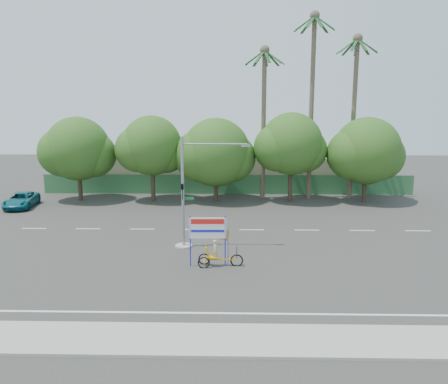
{
  "coord_description": "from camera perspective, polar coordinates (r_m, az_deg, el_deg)",
  "views": [
    {
      "loc": [
        0.67,
        -22.67,
        8.69
      ],
      "look_at": [
        0.07,
        4.35,
        3.5
      ],
      "focal_mm": 35.0,
      "sensor_mm": 36.0,
      "label": 1
    }
  ],
  "objects": [
    {
      "name": "building_right",
      "position": [
        49.7,
        9.76,
        2.75
      ],
      "size": [
        14.0,
        8.0,
        3.6
      ],
      "primitive_type": "cube",
      "color": "#B5A990",
      "rests_on": "ground"
    },
    {
      "name": "palm_tall",
      "position": [
        42.84,
        11.43,
        13.04
      ],
      "size": [
        3.73,
        3.79,
        17.45
      ],
      "color": "#70604C",
      "rests_on": "ground"
    },
    {
      "name": "tree_center",
      "position": [
        40.93,
        -1.14,
        4.95
      ],
      "size": [
        7.62,
        6.4,
        7.85
      ],
      "color": "#473828",
      "rests_on": "ground"
    },
    {
      "name": "tree_far_right",
      "position": [
        42.68,
        18.07,
        4.9
      ],
      "size": [
        7.38,
        6.2,
        7.94
      ],
      "color": "#473828",
      "rests_on": "ground"
    },
    {
      "name": "tree_left",
      "position": [
        41.56,
        -9.47,
        5.71
      ],
      "size": [
        6.66,
        5.6,
        8.07
      ],
      "color": "#473828",
      "rests_on": "ground"
    },
    {
      "name": "ground",
      "position": [
        24.29,
        -0.39,
        -10.09
      ],
      "size": [
        120.0,
        120.0,
        0.0
      ],
      "primitive_type": "plane",
      "color": "#33302D",
      "rests_on": "ground"
    },
    {
      "name": "tree_far_left",
      "position": [
        43.43,
        -18.61,
        5.12
      ],
      "size": [
        7.14,
        6.0,
        7.96
      ],
      "color": "#473828",
      "rests_on": "ground"
    },
    {
      "name": "sidewalk_near",
      "position": [
        17.47,
        -1.15,
        -18.74
      ],
      "size": [
        50.0,
        2.4,
        0.12
      ],
      "primitive_type": "cube",
      "color": "gray",
      "rests_on": "ground"
    },
    {
      "name": "building_left",
      "position": [
        50.27,
        -11.0,
        3.03
      ],
      "size": [
        12.0,
        8.0,
        4.0
      ],
      "primitive_type": "cube",
      "color": "#B5A990",
      "rests_on": "ground"
    },
    {
      "name": "trike_billboard",
      "position": [
        24.41,
        -1.46,
        -7.03
      ],
      "size": [
        3.0,
        0.7,
        2.95
      ],
      "rotation": [
        0.0,
        0.0,
        0.02
      ],
      "color": "black",
      "rests_on": "ground"
    },
    {
      "name": "pickup_truck",
      "position": [
        42.87,
        -24.96,
        -0.95
      ],
      "size": [
        2.85,
        5.01,
        1.32
      ],
      "primitive_type": "imported",
      "rotation": [
        0.0,
        0.0,
        0.15
      ],
      "color": "#0F5C6C",
      "rests_on": "ground"
    },
    {
      "name": "traffic_signal",
      "position": [
        27.42,
        -4.75,
        -1.32
      ],
      "size": [
        4.72,
        1.1,
        7.0
      ],
      "color": "gray",
      "rests_on": "ground"
    },
    {
      "name": "palm_mid",
      "position": [
        43.67,
        16.65,
        11.36
      ],
      "size": [
        3.73,
        3.79,
        15.45
      ],
      "color": "#70604C",
      "rests_on": "ground"
    },
    {
      "name": "fence",
      "position": [
        44.84,
        0.41,
        1.0
      ],
      "size": [
        38.0,
        0.08,
        2.0
      ],
      "primitive_type": "cube",
      "color": "#336B3D",
      "rests_on": "ground"
    },
    {
      "name": "tree_right",
      "position": [
        41.16,
        8.7,
        5.94
      ],
      "size": [
        6.9,
        5.8,
        8.36
      ],
      "color": "#473828",
      "rests_on": "ground"
    },
    {
      "name": "palm_short",
      "position": [
        42.26,
        5.22,
        11.06
      ],
      "size": [
        3.73,
        3.79,
        14.45
      ],
      "color": "#70604C",
      "rests_on": "ground"
    }
  ]
}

